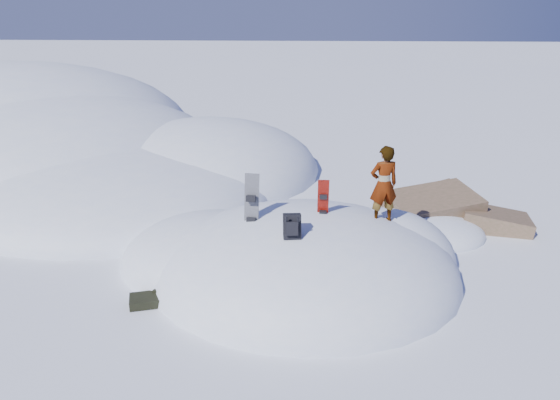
{
  "coord_description": "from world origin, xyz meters",
  "views": [
    {
      "loc": [
        -0.14,
        -11.0,
        6.13
      ],
      "look_at": [
        -0.59,
        0.3,
        1.74
      ],
      "focal_mm": 35.0,
      "sensor_mm": 36.0,
      "label": 1
    }
  ],
  "objects_px": {
    "snowboard_red": "(323,206)",
    "backpack": "(292,226)",
    "snowboard_dark": "(251,211)",
    "person": "(384,185)"
  },
  "relations": [
    {
      "from": "snowboard_red",
      "to": "person",
      "type": "distance_m",
      "value": 1.42
    },
    {
      "from": "backpack",
      "to": "person",
      "type": "relative_size",
      "value": 0.34
    },
    {
      "from": "snowboard_red",
      "to": "backpack",
      "type": "distance_m",
      "value": 1.31
    },
    {
      "from": "snowboard_red",
      "to": "backpack",
      "type": "xyz_separation_m",
      "value": [
        -0.66,
        -1.13,
        0.0
      ]
    },
    {
      "from": "snowboard_dark",
      "to": "person",
      "type": "relative_size",
      "value": 0.95
    },
    {
      "from": "snowboard_dark",
      "to": "backpack",
      "type": "relative_size",
      "value": 2.8
    },
    {
      "from": "snowboard_red",
      "to": "snowboard_dark",
      "type": "xyz_separation_m",
      "value": [
        -1.56,
        -0.27,
        -0.04
      ]
    },
    {
      "from": "backpack",
      "to": "person",
      "type": "xyz_separation_m",
      "value": [
        1.99,
        1.3,
        0.46
      ]
    },
    {
      "from": "snowboard_red",
      "to": "snowboard_dark",
      "type": "relative_size",
      "value": 0.78
    },
    {
      "from": "snowboard_red",
      "to": "snowboard_dark",
      "type": "distance_m",
      "value": 1.59
    }
  ]
}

